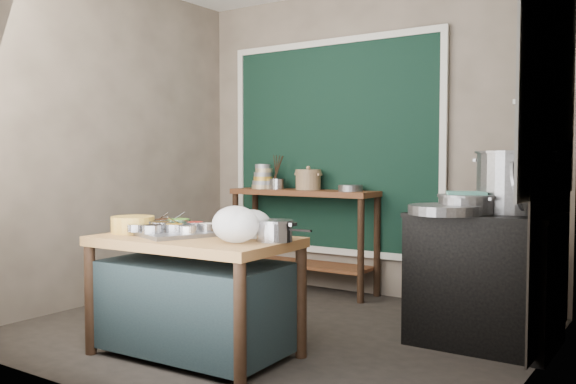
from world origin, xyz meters
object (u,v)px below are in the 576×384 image
Objects in this scene: stock_pot at (515,182)px; utensil_cup at (277,184)px; back_counter at (303,240)px; condiment_tray at (169,232)px; prep_table at (195,297)px; ceramic_crock at (308,181)px; yellow_basin at (133,225)px; steamer at (466,204)px; stove_block at (485,280)px; saucepan at (274,231)px.

utensil_cup is at bearing 165.08° from stock_pot.
condiment_tray is (0.24, -2.00, 0.29)m from back_counter.
ceramic_crock is at bearing 99.87° from prep_table.
yellow_basin reaches higher than prep_table.
back_counter is at bearing -141.86° from ceramic_crock.
stock_pot reaches higher than steamer.
utensil_cup is at bearing -173.53° from ceramic_crock.
back_counter reaches higher than stove_block.
stove_block is (1.43, 1.28, 0.05)m from prep_table.
stove_block is at bearing 39.64° from prep_table.
stock_pot reaches higher than saucepan.
prep_table is at bearing -138.29° from stove_block.
saucepan is 1.38× the size of utensil_cup.
yellow_basin is 2.09m from utensil_cup.
yellow_basin is 2.54m from stock_pot.
stock_pot reaches higher than stove_block.
back_counter is at bearing 96.93° from condiment_tray.
steamer is (1.81, -0.86, 0.47)m from back_counter.
prep_table is at bearing -76.92° from back_counter.
condiment_tray is 2.29m from stock_pot.
steamer reaches higher than yellow_basin.
back_counter is 1.61× the size of stove_block.
condiment_tray is 2.05× the size of yellow_basin.
back_counter reaches higher than yellow_basin.
ceramic_crock reaches higher than yellow_basin.
prep_table is 3.28× the size of steamer.
steamer reaches higher than stove_block.
stock_pot is at bearing 47.23° from saucepan.
back_counter is 2.24m from stock_pot.
prep_table is at bearing 7.00° from yellow_basin.
condiment_tray is 1.94m from steamer.
steamer is (1.83, 1.21, 0.14)m from yellow_basin.
condiment_tray is 2.51× the size of saucepan.
steamer is (1.77, -0.89, -0.09)m from ceramic_crock.
utensil_cup is at bearing 97.60° from yellow_basin.
back_counter is 2.78× the size of stock_pot.
saucepan is at bearing -127.95° from steamer.
condiment_tray is 0.76m from saucepan.
utensil_cup is at bearing 157.98° from steamer.
utensil_cup is at bearing 108.77° from prep_table.
saucepan reaches higher than condiment_tray.
prep_table is 1.39× the size of stove_block.
back_counter reaches higher than condiment_tray.
utensil_cup is at bearing 161.81° from stove_block.
utensil_cup is 0.44× the size of steamer.
steamer reaches higher than back_counter.
yellow_basin is 1.69× the size of utensil_cup.
yellow_basin is at bearing -175.07° from prep_table.
ceramic_crock is (-1.86, 0.76, 0.61)m from stove_block.
utensil_cup is at bearing 121.69° from saucepan.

